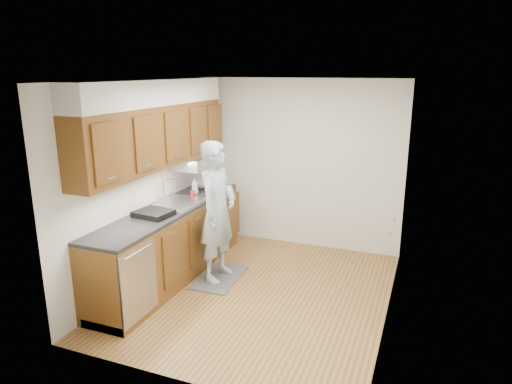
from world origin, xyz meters
TOP-DOWN VIEW (x-y plane):
  - floor at (0.00, 0.00)m, footprint 3.50×3.50m
  - ceiling at (0.00, 0.00)m, footprint 3.50×3.50m
  - wall_left at (-1.50, 0.00)m, footprint 0.02×3.50m
  - wall_right at (1.50, 0.00)m, footprint 0.02×3.50m
  - wall_back at (0.00, 1.75)m, footprint 3.00×0.02m
  - counter at (-1.20, -0.00)m, footprint 0.64×2.80m
  - upper_cabinets at (-1.33, 0.05)m, footprint 0.47×2.80m
  - closet_door at (1.49, 0.30)m, footprint 0.02×1.22m
  - floor_mat at (-0.62, 0.19)m, footprint 0.54×0.88m
  - person at (-0.62, 0.19)m, footprint 0.52×0.74m
  - soap_bottle_a at (-1.22, 0.72)m, footprint 0.10×0.10m
  - soap_bottle_b at (-1.08, 0.90)m, footprint 0.10×0.11m
  - soap_bottle_c at (-1.28, 1.01)m, footprint 0.21×0.21m
  - soda_can at (-1.13, 0.48)m, footprint 0.08×0.08m
  - dish_rack at (-1.19, -0.35)m, footprint 0.45×0.39m

SIDE VIEW (x-z plane):
  - floor at x=0.00m, z-range 0.00..0.00m
  - floor_mat at x=-0.62m, z-range 0.00..0.02m
  - counter at x=-1.20m, z-range -0.16..1.14m
  - dish_rack at x=-1.19m, z-range 0.94..1.00m
  - soda_can at x=-1.13m, z-range 0.94..1.05m
  - person at x=-0.62m, z-range 0.02..2.02m
  - closet_door at x=1.49m, z-range 0.00..2.05m
  - soap_bottle_b at x=-1.08m, z-range 0.94..1.11m
  - soap_bottle_c at x=-1.28m, z-range 0.94..1.13m
  - soap_bottle_a at x=-1.22m, z-range 0.94..1.18m
  - wall_left at x=-1.50m, z-range 0.00..2.50m
  - wall_right at x=1.50m, z-range 0.00..2.50m
  - wall_back at x=0.00m, z-range 0.00..2.50m
  - upper_cabinets at x=-1.33m, z-range 1.34..2.55m
  - ceiling at x=0.00m, z-range 2.50..2.50m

